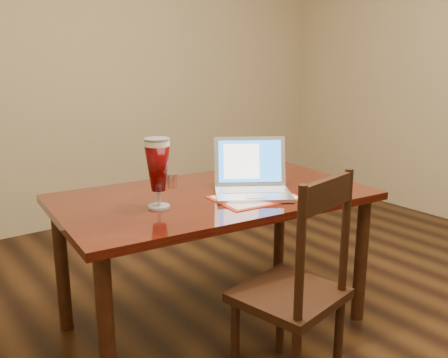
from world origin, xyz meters
TOP-DOWN VIEW (x-y plane):
  - ground at (0.00, 0.00)m, footprint 5.00×5.00m
  - dining_table at (-0.35, 0.54)m, footprint 1.60×1.01m
  - dining_chair at (-0.37, -0.07)m, footprint 0.47×0.45m

SIDE VIEW (x-z plane):
  - ground at x=0.00m, z-range 0.00..0.00m
  - dining_chair at x=-0.37m, z-range -0.03..0.92m
  - dining_table at x=-0.35m, z-range 0.13..1.16m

